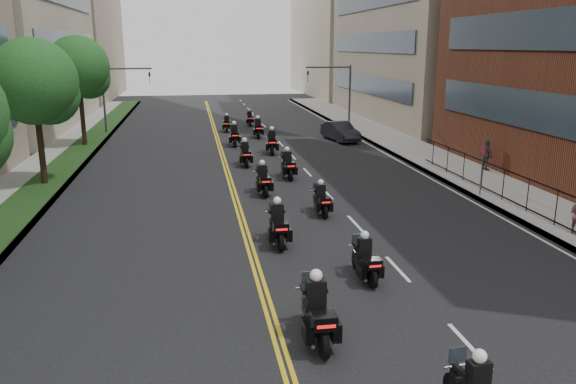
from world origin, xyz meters
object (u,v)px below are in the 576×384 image
motorcycle_7 (288,166)px  motorcycle_4 (278,226)px  motorcycle_2 (317,314)px  motorcycle_13 (250,119)px  motorcycle_6 (263,181)px  motorcycle_12 (227,124)px  motorcycle_11 (258,129)px  motorcycle_9 (272,143)px  parked_sedan (340,131)px  pedestrian_c (486,155)px  motorcycle_10 (234,136)px  motorcycle_8 (245,155)px  motorcycle_5 (321,201)px  motorcycle_3 (365,261)px

motorcycle_7 → motorcycle_4: bearing=-103.4°
motorcycle_2 → motorcycle_13: 39.62m
motorcycle_6 → motorcycle_12: size_ratio=1.09×
motorcycle_11 → motorcycle_9: bearing=-86.2°
motorcycle_13 → parked_sedan: motorcycle_13 is taller
parked_sedan → pedestrian_c: size_ratio=2.52×
motorcycle_9 → motorcycle_10: 4.23m
motorcycle_2 → motorcycle_8: bearing=89.8°
motorcycle_5 → motorcycle_11: (-0.24, 21.72, 0.09)m
pedestrian_c → motorcycle_10: bearing=44.8°
motorcycle_8 → motorcycle_5: bearing=-79.2°
motorcycle_4 → motorcycle_13: 32.40m
pedestrian_c → motorcycle_5: bearing=114.9°
pedestrian_c → motorcycle_13: bearing=22.4°
motorcycle_6 → motorcycle_9: motorcycle_9 is taller
motorcycle_6 → motorcycle_8: bearing=89.3°
motorcycle_7 → motorcycle_12: bearing=95.1°
motorcycle_8 → parked_sedan: motorcycle_8 is taller
motorcycle_12 → pedestrian_c: size_ratio=1.21×
parked_sedan → pedestrian_c: pedestrian_c is taller
pedestrian_c → motorcycle_8: bearing=67.5°
motorcycle_5 → motorcycle_7: size_ratio=0.88×
motorcycle_5 → motorcycle_6: bearing=117.3°
motorcycle_12 → parked_sedan: size_ratio=0.48×
motorcycle_4 → motorcycle_11: bearing=85.5°
motorcycle_5 → motorcycle_8: (-2.32, 10.91, 0.07)m
motorcycle_2 → motorcycle_4: 7.23m
motorcycle_9 → motorcycle_13: motorcycle_9 is taller
motorcycle_2 → motorcycle_9: size_ratio=1.00×
motorcycle_3 → motorcycle_13: bearing=87.4°
motorcycle_11 → motorcycle_12: size_ratio=1.12×
motorcycle_3 → motorcycle_4: bearing=118.6°
motorcycle_13 → motorcycle_7: bearing=-88.7°
motorcycle_6 → motorcycle_10: motorcycle_10 is taller
motorcycle_5 → motorcycle_13: bearing=89.2°
motorcycle_5 → pedestrian_c: 13.20m
motorcycle_10 → pedestrian_c: 18.04m
pedestrian_c → motorcycle_4: bearing=120.9°
motorcycle_4 → motorcycle_12: bearing=90.6°
motorcycle_8 → motorcycle_9: 4.36m
motorcycle_6 → motorcycle_11: bearing=81.5°
motorcycle_10 → motorcycle_12: 7.24m
parked_sedan → motorcycle_7: bearing=-127.3°
motorcycle_12 → motorcycle_7: bearing=-77.9°
motorcycle_8 → motorcycle_10: motorcycle_10 is taller
motorcycle_9 → parked_sedan: 7.46m
motorcycle_3 → motorcycle_7: motorcycle_7 is taller
motorcycle_10 → motorcycle_12: bearing=92.5°
motorcycle_4 → pedestrian_c: pedestrian_c is taller
motorcycle_8 → motorcycle_13: bearing=82.0°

